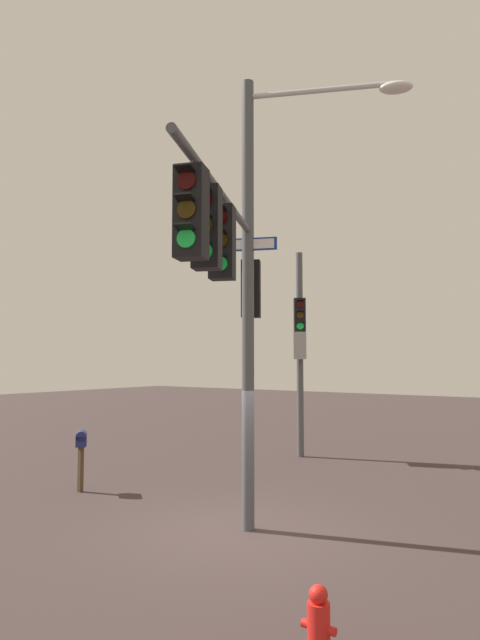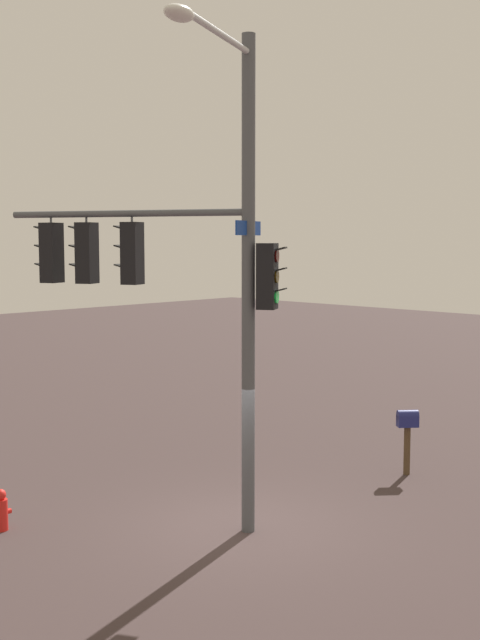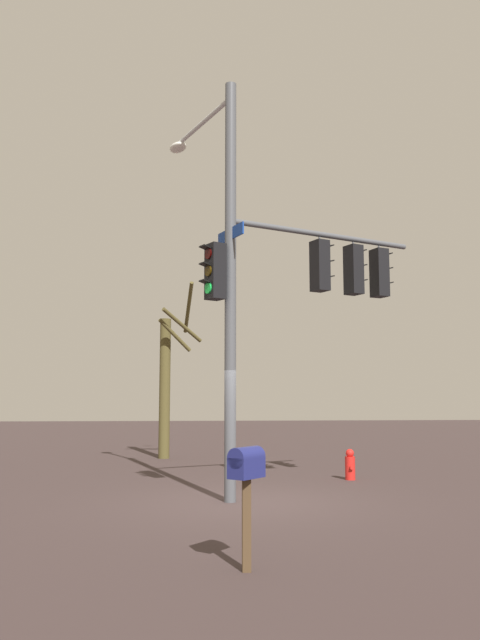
% 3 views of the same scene
% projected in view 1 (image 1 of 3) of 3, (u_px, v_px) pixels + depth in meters
% --- Properties ---
extents(ground_plane, '(80.00, 80.00, 0.00)m').
position_uv_depth(ground_plane, '(239.00, 533.00, 9.65)').
color(ground_plane, '#3C2E2D').
extents(main_signal_pole_assembly, '(3.36, 5.65, 8.38)m').
position_uv_depth(main_signal_pole_assembly, '(244.00, 257.00, 9.02)').
color(main_signal_pole_assembly, '#4C4F54').
rests_on(main_signal_pole_assembly, ground).
extents(secondary_pole_assembly, '(0.59, 0.73, 6.55)m').
position_uv_depth(secondary_pole_assembly, '(300.00, 343.00, 17.41)').
color(secondary_pole_assembly, '#4C4F54').
rests_on(secondary_pole_assembly, ground).
extents(fire_hydrant, '(0.38, 0.24, 0.73)m').
position_uv_depth(fire_hydrant, '(319.00, 623.00, 5.64)').
color(fire_hydrant, red).
rests_on(fire_hydrant, ground).
extents(mailbox, '(0.49, 0.47, 1.41)m').
position_uv_depth(mailbox, '(81.00, 443.00, 12.77)').
color(mailbox, '#4C3823').
rests_on(mailbox, ground).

